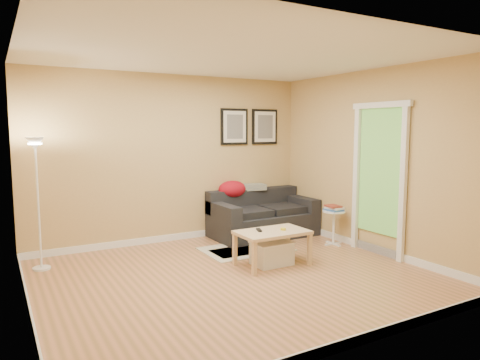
# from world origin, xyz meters

# --- Properties ---
(floor) EXTENTS (4.50, 4.50, 0.00)m
(floor) POSITION_xyz_m (0.00, 0.00, 0.00)
(floor) COLOR #C17C52
(floor) RESTS_ON ground
(ceiling) EXTENTS (4.50, 4.50, 0.00)m
(ceiling) POSITION_xyz_m (0.00, 0.00, 2.60)
(ceiling) COLOR white
(ceiling) RESTS_ON wall_back
(wall_back) EXTENTS (4.50, 0.00, 4.50)m
(wall_back) POSITION_xyz_m (0.00, 2.00, 1.30)
(wall_back) COLOR tan
(wall_back) RESTS_ON ground
(wall_front) EXTENTS (4.50, 0.00, 4.50)m
(wall_front) POSITION_xyz_m (0.00, -2.00, 1.30)
(wall_front) COLOR tan
(wall_front) RESTS_ON ground
(wall_left) EXTENTS (0.00, 4.00, 4.00)m
(wall_left) POSITION_xyz_m (-2.25, 0.00, 1.30)
(wall_left) COLOR tan
(wall_left) RESTS_ON ground
(wall_right) EXTENTS (0.00, 4.00, 4.00)m
(wall_right) POSITION_xyz_m (2.25, 0.00, 1.30)
(wall_right) COLOR tan
(wall_right) RESTS_ON ground
(baseboard_back) EXTENTS (4.50, 0.02, 0.10)m
(baseboard_back) POSITION_xyz_m (0.00, 1.99, 0.05)
(baseboard_back) COLOR white
(baseboard_back) RESTS_ON ground
(baseboard_front) EXTENTS (4.50, 0.02, 0.10)m
(baseboard_front) POSITION_xyz_m (0.00, -1.99, 0.05)
(baseboard_front) COLOR white
(baseboard_front) RESTS_ON ground
(baseboard_left) EXTENTS (0.02, 4.00, 0.10)m
(baseboard_left) POSITION_xyz_m (-2.24, 0.00, 0.05)
(baseboard_left) COLOR white
(baseboard_left) RESTS_ON ground
(baseboard_right) EXTENTS (0.02, 4.00, 0.10)m
(baseboard_right) POSITION_xyz_m (2.24, 0.00, 0.05)
(baseboard_right) COLOR white
(baseboard_right) RESTS_ON ground
(sofa) EXTENTS (1.70, 0.90, 0.75)m
(sofa) POSITION_xyz_m (1.38, 1.53, 0.38)
(sofa) COLOR black
(sofa) RESTS_ON ground
(red_throw) EXTENTS (0.48, 0.36, 0.28)m
(red_throw) POSITION_xyz_m (0.97, 1.86, 0.77)
(red_throw) COLOR #B01028
(red_throw) RESTS_ON sofa
(plaid_throw) EXTENTS (0.45, 0.32, 0.10)m
(plaid_throw) POSITION_xyz_m (1.37, 1.87, 0.78)
(plaid_throw) COLOR tan
(plaid_throw) RESTS_ON sofa
(framed_print_left) EXTENTS (0.50, 0.04, 0.60)m
(framed_print_left) POSITION_xyz_m (1.08, 1.98, 1.80)
(framed_print_left) COLOR black
(framed_print_left) RESTS_ON wall_back
(framed_print_right) EXTENTS (0.50, 0.04, 0.60)m
(framed_print_right) POSITION_xyz_m (1.68, 1.98, 1.80)
(framed_print_right) COLOR black
(framed_print_right) RESTS_ON wall_back
(area_rug) EXTENTS (1.25, 0.85, 0.01)m
(area_rug) POSITION_xyz_m (0.71, 0.95, 0.01)
(area_rug) COLOR beige
(area_rug) RESTS_ON ground
(green_runner) EXTENTS (0.70, 0.50, 0.01)m
(green_runner) POSITION_xyz_m (0.53, 0.91, 0.01)
(green_runner) COLOR #668C4C
(green_runner) RESTS_ON ground
(coffee_table) EXTENTS (0.98, 0.69, 0.46)m
(coffee_table) POSITION_xyz_m (0.63, 0.15, 0.23)
(coffee_table) COLOR #D5B082
(coffee_table) RESTS_ON ground
(remote_control) EXTENTS (0.10, 0.17, 0.02)m
(remote_control) POSITION_xyz_m (0.48, 0.24, 0.47)
(remote_control) COLOR black
(remote_control) RESTS_ON coffee_table
(tape_roll) EXTENTS (0.07, 0.07, 0.03)m
(tape_roll) POSITION_xyz_m (0.77, 0.10, 0.47)
(tape_roll) COLOR yellow
(tape_roll) RESTS_ON coffee_table
(storage_bin) EXTENTS (0.50, 0.37, 0.31)m
(storage_bin) POSITION_xyz_m (0.64, 0.17, 0.16)
(storage_bin) COLOR white
(storage_bin) RESTS_ON ground
(side_table) EXTENTS (0.34, 0.34, 0.53)m
(side_table) POSITION_xyz_m (2.02, 0.54, 0.26)
(side_table) COLOR white
(side_table) RESTS_ON ground
(book_stack) EXTENTS (0.23, 0.29, 0.08)m
(book_stack) POSITION_xyz_m (2.02, 0.55, 0.57)
(book_stack) COLOR #2F558F
(book_stack) RESTS_ON side_table
(floor_lamp) EXTENTS (0.22, 0.22, 1.67)m
(floor_lamp) POSITION_xyz_m (-2.00, 1.44, 0.79)
(floor_lamp) COLOR white
(floor_lamp) RESTS_ON ground
(doorway) EXTENTS (0.12, 1.01, 2.13)m
(doorway) POSITION_xyz_m (2.20, -0.15, 1.02)
(doorway) COLOR white
(doorway) RESTS_ON ground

